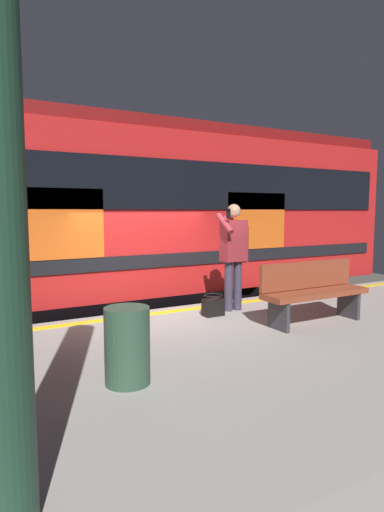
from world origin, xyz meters
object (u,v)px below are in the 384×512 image
passenger (233,248)px  trash_bin (127,346)px  handbag (213,306)px  bench (313,290)px  train_carriage (139,209)px

passenger → trash_bin: (2.63, 2.01, -0.66)m
handbag → bench: bench is taller
train_carriage → bench: size_ratio=6.44×
passenger → bench: passenger is taller
passenger → handbag: size_ratio=5.19×
train_carriage → trash_bin: 5.30m
trash_bin → passenger: bearing=-142.6°
passenger → handbag: 1.02m
bench → handbag: bearing=-45.1°
trash_bin → bench: bearing=-166.4°
passenger → trash_bin: bearing=37.4°
trash_bin → train_carriage: bearing=-113.9°
bench → passenger: bearing=-65.3°
passenger → bench: 1.46m
bench → trash_bin: 3.29m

